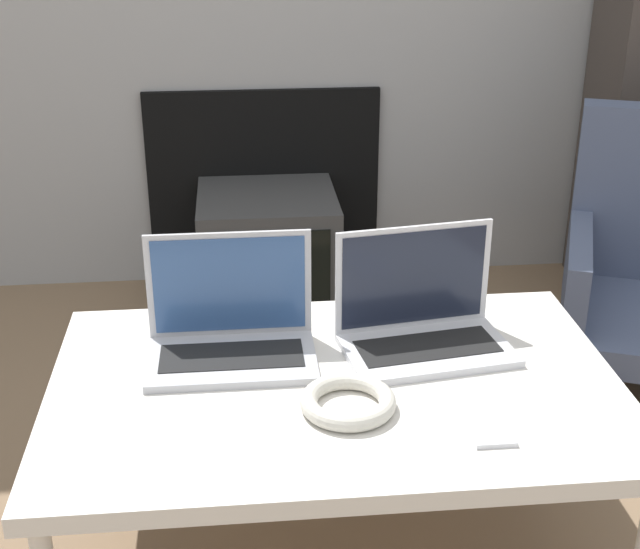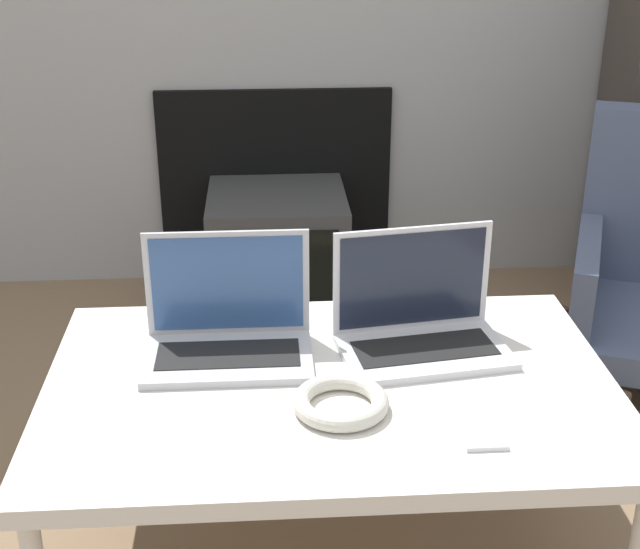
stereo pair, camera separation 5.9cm
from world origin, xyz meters
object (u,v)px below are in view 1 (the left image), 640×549
Objects in this scene: headphones at (348,402)px; phone at (486,422)px; laptop_left at (231,328)px; laptop_right at (422,320)px; tv at (268,251)px.

headphones reaches higher than phone.
laptop_right is (0.39, -0.00, 0.00)m from laptop_left.
headphones is (-0.18, -0.23, -0.04)m from laptop_right.
tv is (-0.27, 1.13, -0.30)m from laptop_right.
laptop_left is at bearing 171.45° from laptop_right.
tv is (0.12, 1.13, -0.30)m from laptop_left.
laptop_right reaches higher than headphones.
headphones is 0.39× the size of tv.
headphones is at bearing -136.75° from laptop_right.
laptop_right is 2.05× the size of headphones.
headphones is 0.25m from phone.
tv is (-0.09, 1.35, -0.26)m from headphones.
laptop_left is 0.75× the size of tv.
tv is at bearing 84.27° from laptop_left.
laptop_right is at bearing 51.73° from headphones.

